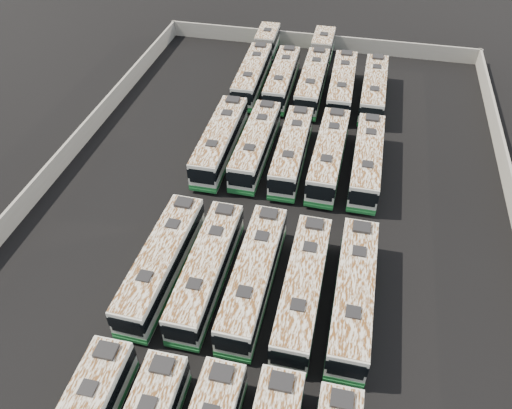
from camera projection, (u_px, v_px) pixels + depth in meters
name	position (u px, v px, depth m)	size (l,w,h in m)	color
ground	(269.00, 212.00, 47.27)	(140.00, 140.00, 0.00)	black
perimeter_wall	(269.00, 203.00, 46.53)	(45.20, 73.20, 2.20)	gray
bus_midfront_far_left	(162.00, 262.00, 40.02)	(3.09, 13.21, 3.71)	beige
bus_midfront_left	(207.00, 269.00, 39.51)	(2.82, 12.92, 3.64)	beige
bus_midfront_center	(254.00, 276.00, 38.94)	(2.90, 13.23, 3.72)	beige
bus_midfront_right	(303.00, 288.00, 38.09)	(2.81, 13.09, 3.69)	beige
bus_midfront_far_right	(354.00, 294.00, 37.62)	(2.84, 13.38, 3.77)	beige
bus_midback_far_left	(220.00, 141.00, 52.62)	(2.96, 13.48, 3.79)	beige
bus_midback_left	(256.00, 144.00, 52.21)	(2.85, 13.09, 3.69)	beige
bus_midback_center	(292.00, 151.00, 51.41)	(2.86, 12.93, 3.64)	beige
bus_midback_right	(329.00, 155.00, 50.80)	(3.05, 13.35, 3.75)	beige
bus_midback_far_right	(367.00, 160.00, 50.18)	(2.80, 13.01, 3.66)	beige
bus_back_far_left	(258.00, 63.00, 66.09)	(3.27, 20.28, 3.67)	beige
bus_back_left	(282.00, 79.00, 62.91)	(2.94, 12.96, 3.64)	beige
bus_back_center	(316.00, 69.00, 64.76)	(2.87, 20.65, 3.74)	beige
bus_back_right	(342.00, 85.00, 61.53)	(3.03, 13.31, 3.74)	beige
bus_back_far_right	(374.00, 89.00, 60.91)	(2.83, 13.05, 3.68)	beige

